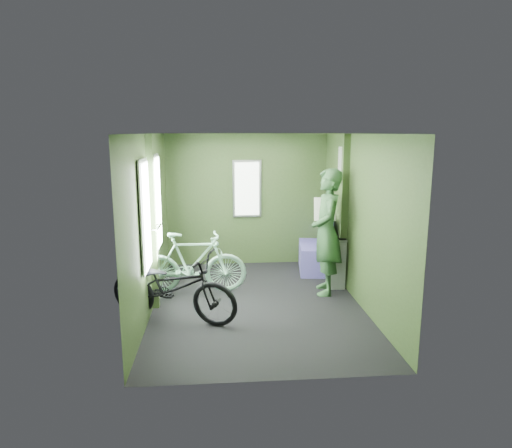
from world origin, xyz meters
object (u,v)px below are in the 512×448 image
at_px(passenger, 327,232).
at_px(bench_seat, 317,254).
at_px(bicycle_mint, 193,294).
at_px(waste_box, 336,262).
at_px(bicycle_black, 174,321).

xyz_separation_m(passenger, bench_seat, (0.10, 1.08, -0.62)).
relative_size(bicycle_mint, waste_box, 2.04).
xyz_separation_m(bicycle_black, bicycle_mint, (0.19, 0.97, 0.00)).
bearing_deg(waste_box, bicycle_mint, -176.38).
distance_m(waste_box, bench_seat, 0.85).
relative_size(bicycle_black, bicycle_mint, 1.09).
bearing_deg(bench_seat, bicycle_black, -130.99).
relative_size(passenger, bench_seat, 1.86).
bearing_deg(passenger, bicycle_mint, -86.32).
xyz_separation_m(bicycle_black, bench_seat, (2.23, 1.95, 0.29)).
bearing_deg(bicycle_black, bench_seat, -26.23).
height_order(bicycle_mint, waste_box, waste_box).
height_order(bicycle_mint, passenger, passenger).
relative_size(bicycle_mint, bench_seat, 1.59).
height_order(bicycle_mint, bench_seat, bench_seat).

